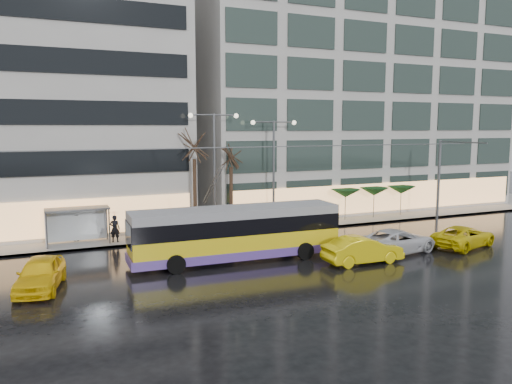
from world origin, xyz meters
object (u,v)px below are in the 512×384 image
taxi_a (40,274)px  trolleybus (236,235)px  street_lamp_near (214,156)px  bus_shelter (71,218)px

taxi_a → trolleybus: bearing=18.1°
street_lamp_near → taxi_a: bearing=-142.9°
street_lamp_near → taxi_a: street_lamp_near is taller
bus_shelter → street_lamp_near: 11.14m
trolleybus → street_lamp_near: 9.35m
bus_shelter → taxi_a: bearing=-102.4°
street_lamp_near → taxi_a: size_ratio=1.87×
trolleybus → taxi_a: bearing=-173.7°
trolleybus → bus_shelter: size_ratio=3.09×
bus_shelter → street_lamp_near: (10.38, 0.11, 4.03)m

